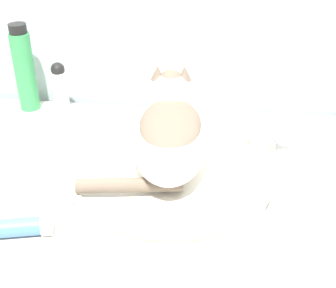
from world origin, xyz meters
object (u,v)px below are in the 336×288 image
object	(u,v)px
faucet	(281,135)
shampoo_bottle_tall	(24,69)
deodorant_stick	(60,87)
cat	(168,129)
cream_tube	(13,228)
soap_bar	(333,216)

from	to	relation	value
faucet	shampoo_bottle_tall	size ratio (longest dim) A/B	0.67
faucet	deodorant_stick	size ratio (longest dim) A/B	1.15
cat	shampoo_bottle_tall	world-z (taller)	shampoo_bottle_tall
cat	shampoo_bottle_tall	size ratio (longest dim) A/B	1.37
faucet	deodorant_stick	world-z (taller)	faucet
cat	deodorant_stick	distance (m)	0.43
deodorant_stick	cream_tube	distance (m)	0.50
faucet	soap_bar	bearing A→B (deg)	89.22
deodorant_stick	soap_bar	xyz separation A→B (m)	(0.64, -0.39, -0.05)
soap_bar	faucet	bearing A→B (deg)	113.70
soap_bar	shampoo_bottle_tall	bearing A→B (deg)	151.98
faucet	cream_tube	xyz separation A→B (m)	(-0.49, -0.30, -0.05)
deodorant_stick	soap_bar	distance (m)	0.75
deodorant_stick	cream_tube	size ratio (longest dim) A/B	0.92
cat	soap_bar	xyz separation A→B (m)	(0.32, -0.11, -0.11)
shampoo_bottle_tall	cream_tube	distance (m)	0.53
faucet	deodorant_stick	xyz separation A→B (m)	(-0.55, 0.19, -0.00)
cream_tube	soap_bar	bearing A→B (deg)	10.28
shampoo_bottle_tall	cat	bearing A→B (deg)	-34.50
shampoo_bottle_tall	cream_tube	bearing A→B (deg)	-72.56
cat	cream_tube	world-z (taller)	cat
faucet	deodorant_stick	bearing A→B (deg)	-43.73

